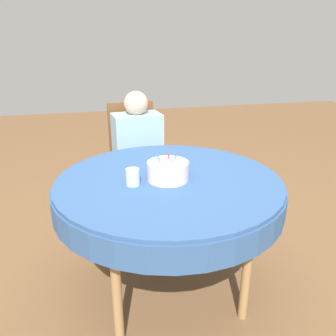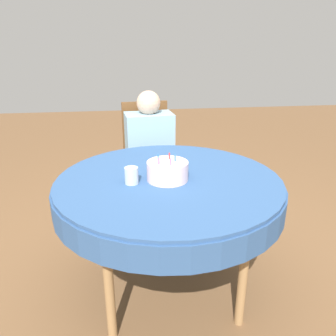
{
  "view_description": "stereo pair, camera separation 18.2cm",
  "coord_description": "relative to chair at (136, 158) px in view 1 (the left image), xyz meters",
  "views": [
    {
      "loc": [
        -0.41,
        -1.66,
        1.47
      ],
      "look_at": [
        -0.0,
        -0.01,
        0.82
      ],
      "focal_mm": 35.0,
      "sensor_mm": 36.0,
      "label": 1
    },
    {
      "loc": [
        -0.23,
        -1.7,
        1.47
      ],
      "look_at": [
        -0.0,
        -0.01,
        0.82
      ],
      "focal_mm": 35.0,
      "sensor_mm": 36.0,
      "label": 2
    }
  ],
  "objects": [
    {
      "name": "ground_plane",
      "position": [
        0.04,
        -1.02,
        -0.54
      ],
      "size": [
        12.0,
        12.0,
        0.0
      ],
      "primitive_type": "plane",
      "color": "brown"
    },
    {
      "name": "dining_table",
      "position": [
        0.04,
        -1.02,
        0.14
      ],
      "size": [
        1.29,
        1.29,
        0.76
      ],
      "color": "#335689",
      "rests_on": "ground_plane"
    },
    {
      "name": "chair",
      "position": [
        0.0,
        0.0,
        0.0
      ],
      "size": [
        0.48,
        0.48,
        1.0
      ],
      "rotation": [
        0.0,
        0.0,
        0.1
      ],
      "color": "brown",
      "rests_on": "ground_plane"
    },
    {
      "name": "person",
      "position": [
        0.01,
        -0.11,
        0.15
      ],
      "size": [
        0.41,
        0.37,
        1.12
      ],
      "rotation": [
        0.0,
        0.0,
        0.1
      ],
      "color": "#DBB293",
      "rests_on": "ground_plane"
    },
    {
      "name": "birthday_cake",
      "position": [
        0.03,
        -1.04,
        0.28
      ],
      "size": [
        0.23,
        0.23,
        0.14
      ],
      "color": "silver",
      "rests_on": "dining_table"
    },
    {
      "name": "drinking_glass",
      "position": [
        -0.17,
        -1.06,
        0.27
      ],
      "size": [
        0.07,
        0.07,
        0.09
      ],
      "color": "silver",
      "rests_on": "dining_table"
    }
  ]
}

